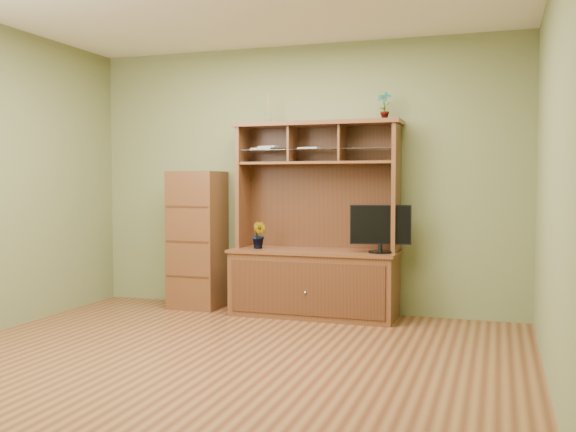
% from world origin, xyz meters
% --- Properties ---
extents(room, '(4.54, 4.04, 2.74)m').
position_xyz_m(room, '(0.00, 0.00, 1.35)').
color(room, '#532B17').
rests_on(room, ground).
extents(media_hutch, '(1.66, 0.61, 1.90)m').
position_xyz_m(media_hutch, '(0.22, 1.73, 0.52)').
color(media_hutch, '#4A2515').
rests_on(media_hutch, room).
extents(monitor, '(0.56, 0.22, 0.45)m').
position_xyz_m(monitor, '(0.88, 1.65, 0.89)').
color(monitor, black).
rests_on(monitor, media_hutch).
extents(orchid_plant, '(0.18, 0.16, 0.27)m').
position_xyz_m(orchid_plant, '(-0.33, 1.65, 0.79)').
color(orchid_plant, '#2C5B1F').
rests_on(orchid_plant, media_hutch).
extents(top_plant, '(0.16, 0.13, 0.27)m').
position_xyz_m(top_plant, '(0.88, 1.80, 2.04)').
color(top_plant, '#386322').
rests_on(top_plant, media_hutch).
extents(reed_diffuser, '(0.06, 0.06, 0.30)m').
position_xyz_m(reed_diffuser, '(-0.29, 1.81, 2.02)').
color(reed_diffuser, silver).
rests_on(reed_diffuser, media_hutch).
extents(magazines, '(0.73, 0.20, 0.04)m').
position_xyz_m(magazines, '(-0.16, 1.80, 1.65)').
color(magazines, '#A1A1A6').
rests_on(magazines, media_hutch).
extents(side_cabinet, '(0.51, 0.46, 1.42)m').
position_xyz_m(side_cabinet, '(-1.06, 1.75, 0.71)').
color(side_cabinet, '#4A2515').
rests_on(side_cabinet, room).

